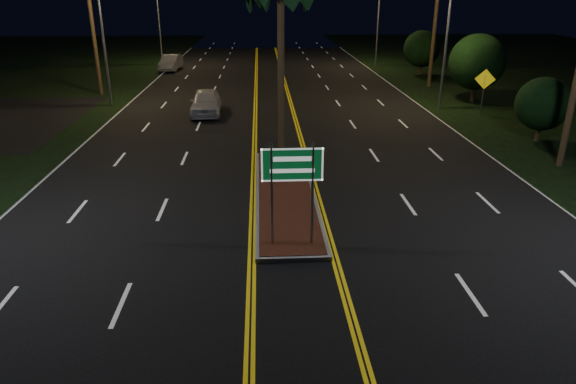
{
  "coord_description": "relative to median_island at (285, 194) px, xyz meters",
  "views": [
    {
      "loc": [
        -0.88,
        -11.18,
        7.42
      ],
      "look_at": [
        -0.13,
        2.68,
        1.9
      ],
      "focal_mm": 32.0,
      "sensor_mm": 36.0,
      "label": 1
    }
  ],
  "objects": [
    {
      "name": "car_far",
      "position": [
        -9.5,
        33.17,
        0.76
      ],
      "size": [
        2.54,
        5.23,
        1.7
      ],
      "primitive_type": "imported",
      "rotation": [
        0.0,
        0.0,
        -0.07
      ],
      "color": "#A9AAB3",
      "rests_on": "ground"
    },
    {
      "name": "car_near",
      "position": [
        -4.32,
        14.09,
        0.82
      ],
      "size": [
        2.53,
        5.5,
        1.8
      ],
      "primitive_type": "imported",
      "rotation": [
        0.0,
        0.0,
        0.04
      ],
      "color": "silver",
      "rests_on": "ground"
    },
    {
      "name": "shrub_mid",
      "position": [
        14.0,
        17.0,
        2.64
      ],
      "size": [
        3.78,
        3.78,
        4.62
      ],
      "color": "#382819",
      "rests_on": "ground"
    },
    {
      "name": "highway_sign",
      "position": [
        0.0,
        -4.2,
        2.32
      ],
      "size": [
        1.8,
        0.08,
        3.2
      ],
      "color": "gray",
      "rests_on": "ground"
    },
    {
      "name": "warning_sign",
      "position": [
        12.82,
        12.66,
        1.83
      ],
      "size": [
        1.12,
        0.5,
        2.88
      ],
      "rotation": [
        0.0,
        0.0,
        -0.41
      ],
      "color": "gray",
      "rests_on": "ground"
    },
    {
      "name": "streetlight_right_mid",
      "position": [
        10.61,
        15.0,
        5.57
      ],
      "size": [
        1.91,
        0.44,
        9.0
      ],
      "color": "gray",
      "rests_on": "ground"
    },
    {
      "name": "shrub_far",
      "position": [
        13.8,
        29.0,
        2.25
      ],
      "size": [
        3.24,
        3.24,
        3.96
      ],
      "color": "#382819",
      "rests_on": "ground"
    },
    {
      "name": "streetlight_left_mid",
      "position": [
        -10.61,
        17.0,
        5.57
      ],
      "size": [
        1.91,
        0.44,
        9.0
      ],
      "color": "gray",
      "rests_on": "ground"
    },
    {
      "name": "shrub_near",
      "position": [
        13.5,
        7.0,
        1.86
      ],
      "size": [
        2.7,
        2.7,
        3.3
      ],
      "color": "#382819",
      "rests_on": "ground"
    },
    {
      "name": "streetlight_left_far",
      "position": [
        -10.61,
        37.0,
        5.57
      ],
      "size": [
        1.91,
        0.44,
        9.0
      ],
      "color": "gray",
      "rests_on": "ground"
    },
    {
      "name": "median_island",
      "position": [
        0.0,
        0.0,
        0.0
      ],
      "size": [
        2.25,
        10.25,
        0.17
      ],
      "color": "gray",
      "rests_on": "ground"
    },
    {
      "name": "streetlight_right_far",
      "position": [
        10.61,
        35.0,
        5.57
      ],
      "size": [
        1.91,
        0.44,
        9.0
      ],
      "color": "gray",
      "rests_on": "ground"
    },
    {
      "name": "ground",
      "position": [
        0.0,
        -7.0,
        -0.08
      ],
      "size": [
        120.0,
        120.0,
        0.0
      ],
      "primitive_type": "plane",
      "color": "black",
      "rests_on": "ground"
    }
  ]
}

